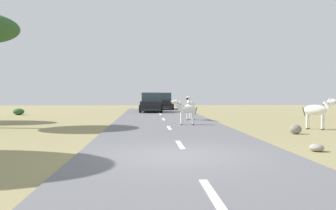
% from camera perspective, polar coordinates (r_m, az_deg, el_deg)
% --- Properties ---
extents(ground_plane, '(90.00, 90.00, 0.00)m').
position_cam_1_polar(ground_plane, '(10.35, 1.14, -7.75)').
color(ground_plane, '#8E8456').
extents(road, '(6.00, 64.00, 0.05)m').
position_cam_1_polar(road, '(10.37, 2.80, -7.60)').
color(road, slate).
rests_on(road, ground_plane).
extents(lane_markings, '(0.16, 56.00, 0.01)m').
position_cam_1_polar(lane_markings, '(9.39, 3.44, -8.41)').
color(lane_markings, silver).
rests_on(lane_markings, road).
extents(zebra_0, '(0.80, 1.58, 1.55)m').
position_cam_1_polar(zebra_0, '(23.75, 3.39, -0.03)').
color(zebra_0, silver).
rests_on(zebra_0, road).
extents(zebra_1, '(1.39, 1.15, 1.52)m').
position_cam_1_polar(zebra_1, '(19.27, 21.50, -0.77)').
color(zebra_1, silver).
rests_on(zebra_1, ground_plane).
extents(zebra_2, '(1.45, 0.41, 1.36)m').
position_cam_1_polar(zebra_2, '(20.13, 2.66, -0.66)').
color(zebra_2, silver).
rests_on(zebra_2, road).
extents(car_0, '(2.17, 4.41, 1.74)m').
position_cam_1_polar(car_0, '(40.17, -0.81, 0.52)').
color(car_0, black).
rests_on(car_0, road).
extents(car_1, '(2.15, 4.41, 1.74)m').
position_cam_1_polar(car_1, '(34.05, -2.53, 0.30)').
color(car_1, black).
rests_on(car_1, road).
extents(bush_0, '(0.86, 0.78, 0.52)m').
position_cam_1_polar(bush_0, '(32.38, -21.52, -0.94)').
color(bush_0, '#2D5628').
rests_on(bush_0, ground_plane).
extents(rock_1, '(0.51, 0.41, 0.41)m').
position_cam_1_polar(rock_1, '(16.85, 18.61, -3.47)').
color(rock_1, gray).
rests_on(rock_1, ground_plane).
extents(rock_2, '(0.43, 0.44, 0.23)m').
position_cam_1_polar(rock_2, '(12.06, 21.42, -5.97)').
color(rock_2, gray).
rests_on(rock_2, ground_plane).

